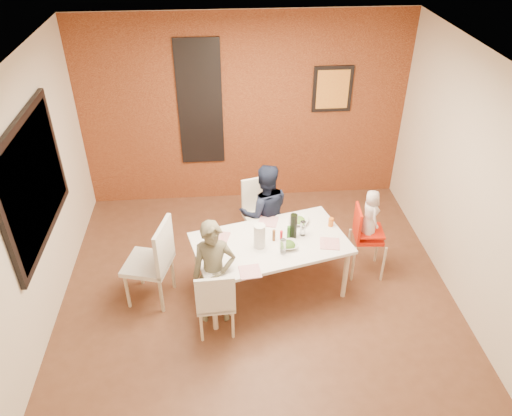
{
  "coord_description": "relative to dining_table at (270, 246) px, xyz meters",
  "views": [
    {
      "loc": [
        -0.37,
        -4.19,
        4.08
      ],
      "look_at": [
        0.0,
        0.3,
        1.05
      ],
      "focal_mm": 35.0,
      "sensor_mm": 36.0,
      "label": 1
    }
  ],
  "objects": [
    {
      "name": "wall_right",
      "position": [
        2.1,
        -0.14,
        0.71
      ],
      "size": [
        0.02,
        4.5,
        2.7
      ],
      "primitive_type": "cube",
      "color": "#EFE2C6",
      "rests_on": "ground"
    },
    {
      "name": "condiment_green",
      "position": [
        0.21,
        0.06,
        0.14
      ],
      "size": [
        0.04,
        0.04,
        0.15
      ],
      "primitive_type": "cylinder",
      "color": "#317125",
      "rests_on": "dining_table"
    },
    {
      "name": "wine_bottle",
      "position": [
        0.26,
        0.07,
        0.21
      ],
      "size": [
        0.08,
        0.08,
        0.3
      ],
      "primitive_type": "cylinder",
      "color": "black",
      "rests_on": "dining_table"
    },
    {
      "name": "dining_table",
      "position": [
        0.0,
        0.0,
        0.0
      ],
      "size": [
        1.85,
        1.32,
        0.7
      ],
      "rotation": [
        0.0,
        0.0,
        0.25
      ],
      "color": "white",
      "rests_on": "ground"
    },
    {
      "name": "glassblock_surround",
      "position": [
        -0.75,
        2.07,
        0.86
      ],
      "size": [
        0.6,
        0.03,
        1.76
      ],
      "primitive_type": "cube",
      "color": "black",
      "rests_on": "wall_back"
    },
    {
      "name": "condiment_red",
      "position": [
        0.12,
        0.02,
        0.13
      ],
      "size": [
        0.03,
        0.03,
        0.13
      ],
      "primitive_type": "cylinder",
      "color": "red",
      "rests_on": "dining_table"
    },
    {
      "name": "child_far",
      "position": [
        0.0,
        0.64,
        0.01
      ],
      "size": [
        0.66,
        0.54,
        1.29
      ],
      "primitive_type": "imported",
      "rotation": [
        0.0,
        0.0,
        3.22
      ],
      "color": "black",
      "rests_on": "ground"
    },
    {
      "name": "plate_far_mid",
      "position": [
        0.01,
        0.38,
        0.07
      ],
      "size": [
        0.27,
        0.27,
        0.01
      ],
      "primitive_type": "cube",
      "rotation": [
        0.0,
        0.0,
        -0.29
      ],
      "color": "white",
      "rests_on": "dining_table"
    },
    {
      "name": "toddler",
      "position": [
        1.17,
        0.23,
        0.21
      ],
      "size": [
        0.23,
        0.32,
        0.61
      ],
      "primitive_type": "imported",
      "rotation": [
        0.0,
        0.0,
        1.71
      ],
      "color": "beige",
      "rests_on": "high_chair"
    },
    {
      "name": "condiment_brown",
      "position": [
        0.04,
        0.02,
        0.13
      ],
      "size": [
        0.04,
        0.04,
        0.14
      ],
      "primitive_type": "cylinder",
      "color": "brown",
      "rests_on": "dining_table"
    },
    {
      "name": "picture_window_pane",
      "position": [
        -2.35,
        0.06,
        0.91
      ],
      "size": [
        0.02,
        1.55,
        1.15
      ],
      "primitive_type": "cube",
      "color": "black",
      "rests_on": "wall_left"
    },
    {
      "name": "art_print_canvas",
      "position": [
        1.05,
        2.06,
        1.01
      ],
      "size": [
        0.44,
        0.01,
        0.54
      ],
      "primitive_type": "cube",
      "color": "gold",
      "rests_on": "wall_back"
    },
    {
      "name": "plate_near_left",
      "position": [
        -0.26,
        -0.49,
        0.07
      ],
      "size": [
        0.24,
        0.24,
        0.01
      ],
      "primitive_type": "cube",
      "rotation": [
        0.0,
        0.0,
        0.1
      ],
      "color": "white",
      "rests_on": "dining_table"
    },
    {
      "name": "brick_accent_wall",
      "position": [
        -0.15,
        2.09,
        0.71
      ],
      "size": [
        4.5,
        0.02,
        2.7
      ],
      "primitive_type": "cube",
      "color": "maroon",
      "rests_on": "ground"
    },
    {
      "name": "ground",
      "position": [
        -0.15,
        -0.14,
        -0.64
      ],
      "size": [
        4.5,
        4.5,
        0.0
      ],
      "primitive_type": "plane",
      "color": "brown",
      "rests_on": "ground"
    },
    {
      "name": "salad_bowl_b",
      "position": [
        0.37,
        0.33,
        0.09
      ],
      "size": [
        0.3,
        0.3,
        0.06
      ],
      "primitive_type": "imported",
      "rotation": [
        0.0,
        0.0,
        -0.37
      ],
      "color": "white",
      "rests_on": "dining_table"
    },
    {
      "name": "wall_back",
      "position": [
        -0.15,
        2.11,
        0.71
      ],
      "size": [
        4.5,
        0.02,
        2.7
      ],
      "primitive_type": "cube",
      "color": "#EFE2C6",
      "rests_on": "ground"
    },
    {
      "name": "high_chair",
      "position": [
        1.15,
        0.24,
        -0.08
      ],
      "size": [
        0.41,
        0.41,
        0.92
      ],
      "rotation": [
        0.0,
        0.0,
        1.49
      ],
      "color": "red",
      "rests_on": "ground"
    },
    {
      "name": "wall_front",
      "position": [
        -0.15,
        -2.39,
        0.71
      ],
      "size": [
        4.5,
        0.02,
        2.7
      ],
      "primitive_type": "cube",
      "color": "#EFE2C6",
      "rests_on": "ground"
    },
    {
      "name": "paper_towel_roll",
      "position": [
        -0.13,
        -0.07,
        0.2
      ],
      "size": [
        0.12,
        0.12,
        0.28
      ],
      "primitive_type": "cylinder",
      "color": "silver",
      "rests_on": "dining_table"
    },
    {
      "name": "chair_left",
      "position": [
        -1.28,
        -0.04,
        -0.05
      ],
      "size": [
        0.59,
        0.59,
        1.04
      ],
      "rotation": [
        0.0,
        0.0,
        4.45
      ],
      "color": "silver",
      "rests_on": "ground"
    },
    {
      "name": "wine_glass_b",
      "position": [
        0.37,
        0.1,
        0.15
      ],
      "size": [
        0.06,
        0.06,
        0.18
      ],
      "primitive_type": "cylinder",
      "color": "silver",
      "rests_on": "dining_table"
    },
    {
      "name": "wall_left",
      "position": [
        -2.4,
        -0.14,
        0.71
      ],
      "size": [
        0.02,
        4.5,
        2.7
      ],
      "primitive_type": "cube",
      "color": "#EFE2C6",
      "rests_on": "ground"
    },
    {
      "name": "sippy_cup",
      "position": [
        0.73,
        0.24,
        0.11
      ],
      "size": [
        0.06,
        0.06,
        0.1
      ],
      "primitive_type": "cylinder",
      "color": "#D26417",
      "rests_on": "dining_table"
    },
    {
      "name": "chair_far",
      "position": [
        -0.02,
        0.88,
        -0.11
      ],
      "size": [
        0.54,
        0.54,
        0.94
      ],
      "rotation": [
        0.0,
        0.0,
        0.28
      ],
      "color": "white",
      "rests_on": "ground"
    },
    {
      "name": "chair_near",
      "position": [
        -0.63,
        -0.63,
        -0.16
      ],
      "size": [
        0.41,
        0.41,
        0.86
      ],
      "rotation": [
        0.0,
        0.0,
        3.18
      ],
      "color": "silver",
      "rests_on": "ground"
    },
    {
      "name": "art_print_frame",
      "position": [
        1.05,
        2.07,
        1.01
      ],
      "size": [
        0.54,
        0.03,
        0.64
      ],
      "primitive_type": "cube",
      "color": "black",
      "rests_on": "wall_back"
    },
    {
      "name": "wine_glass_a",
      "position": [
        0.11,
        -0.21,
        0.15
      ],
      "size": [
        0.06,
        0.06,
        0.18
      ],
      "primitive_type": "cylinder",
      "color": "white",
      "rests_on": "dining_table"
    },
    {
      "name": "salad_bowl_a",
      "position": [
        0.19,
        -0.11,
        0.09
      ],
      "size": [
        0.2,
        0.2,
        0.05
      ],
      "primitive_type": "imported",
      "rotation": [
        0.0,
        0.0,
        0.02
      ],
      "color": "silver",
      "rests_on": "dining_table"
    },
    {
      "name": "glassblock_strip",
      "position": [
        -0.75,
        2.08,
        0.86
      ],
      "size": [
        0.55,
        0.03,
        1.7
      ],
      "primitive_type": "cube",
      "color": "silver",
      "rests_on": "wall_back"
    },
    {
      "name": "child_near",
      "position": [
        -0.63,
        -0.39,
        -0.01
      ],
      "size": [
        0.46,
        0.31,
        1.26
      ],
      "primitive_type": "imported",
      "rotation": [
        0.0,
        0.0,
        0.02
      ],
      "color": "brown",
      "rests_on": "ground"
    },
    {
      "name": "ceiling",
      "position": [
        -0.15,
        -0.14,
        2.06
      ],
      "size": [
        4.5,
        4.5,
        0.02
      ],
      "primitive_type": "cube",
      "color": "silver",
      "rests_on": "wall_back"
    },
    {
      "name": "plate_near_right",
      "position": [
        0.65,
        -0.09,
        0.07
      ],
      "size": [
        0.24,
        0.24,
        0.01
      ],
      "primitive_type": "cube",
      "rotation": [
        0.0,
        0.0,
        -0.18
      ],
      "color": "white",
      "rests_on": "dining_table"
    },
    {
      "name": "picture_window_frame",
      "position": [
        -2.37,
        0.06,
        0.91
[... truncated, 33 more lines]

